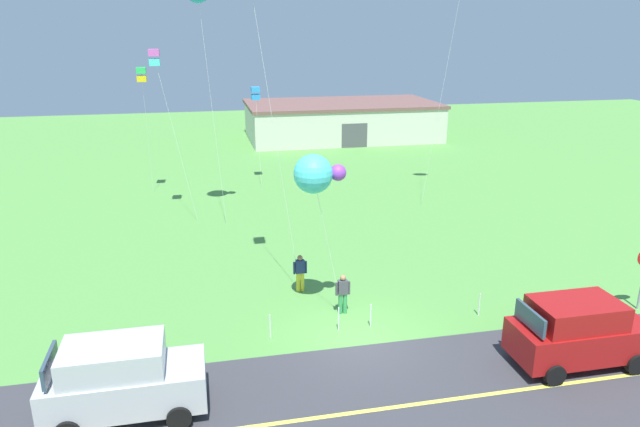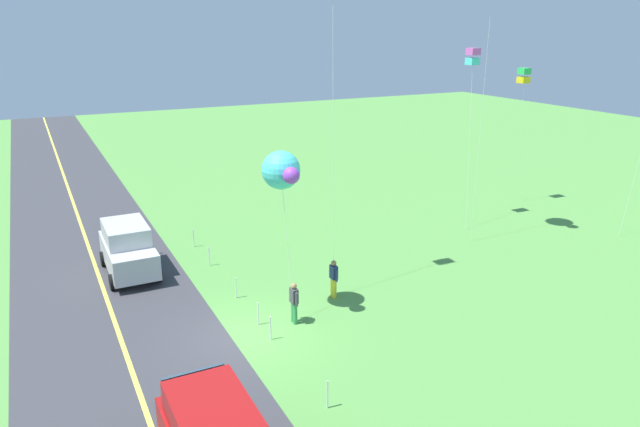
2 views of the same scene
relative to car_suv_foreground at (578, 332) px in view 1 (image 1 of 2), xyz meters
name	(u,v)px [view 1 (image 1 of 2)]	position (x,y,z in m)	size (l,w,h in m)	color
ground_plane	(358,339)	(-6.49, 3.01, -1.20)	(120.00, 120.00, 0.10)	#549342
asphalt_road	(395,407)	(-6.49, -0.99, -1.15)	(120.00, 7.00, 0.00)	#38383D
road_centre_stripe	(395,407)	(-6.49, -0.99, -1.15)	(120.00, 0.16, 0.00)	#E5E04C
car_suv_foreground	(578,332)	(0.00, 0.00, 0.00)	(4.40, 2.12, 2.24)	maroon
car_parked_west_near	(122,379)	(-14.07, 0.32, 0.00)	(4.40, 2.12, 2.24)	#B7B7BC
person_adult_near	(343,293)	(-6.56, 4.94, -0.29)	(0.58, 0.22, 1.60)	#338C4C
person_adult_companion	(300,272)	(-7.79, 7.24, -0.29)	(0.58, 0.22, 1.60)	yellow
kite_red_low	(315,174)	(-7.61, 5.01, 4.40)	(1.90, 1.40, 6.26)	silver
kite_green_far	(154,58)	(-13.55, 18.53, 7.76)	(1.98, 1.30, 9.38)	silver
kite_pink_drift	(255,94)	(-7.57, 25.11, 5.07)	(0.56, 1.39, 6.67)	silver
kite_orange_near	(141,75)	(-14.69, 23.46, 6.54)	(0.56, 1.14, 8.14)	silver
warehouse_distant	(341,120)	(2.39, 40.93, 0.60)	(18.36, 10.20, 3.50)	beige
fence_post_0	(77,346)	(-15.92, 3.71, -0.70)	(0.05, 0.05, 0.90)	silver
fence_post_1	(161,337)	(-13.24, 3.71, -0.70)	(0.05, 0.05, 0.90)	silver
fence_post_2	(270,326)	(-9.51, 3.71, -0.70)	(0.05, 0.05, 0.90)	silver
fence_post_3	(339,319)	(-7.02, 3.71, -0.70)	(0.05, 0.05, 0.90)	silver
fence_post_4	(371,316)	(-5.81, 3.71, -0.70)	(0.05, 0.05, 0.90)	silver
fence_post_5	(479,304)	(-1.52, 3.71, -0.70)	(0.05, 0.05, 0.90)	silver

